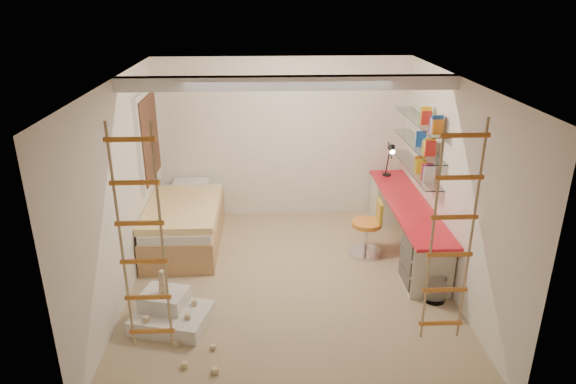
{
  "coord_description": "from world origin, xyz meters",
  "views": [
    {
      "loc": [
        -0.28,
        -5.73,
        3.53
      ],
      "look_at": [
        0.0,
        0.3,
        1.15
      ],
      "focal_mm": 32.0,
      "sensor_mm": 36.0,
      "label": 1
    }
  ],
  "objects_px": {
    "bed": "(185,222)",
    "desk": "(406,224)",
    "play_platform": "(170,313)",
    "swivel_chair": "(368,235)"
  },
  "relations": [
    {
      "from": "bed",
      "to": "desk",
      "type": "bearing_deg",
      "value": -6.49
    },
    {
      "from": "desk",
      "to": "play_platform",
      "type": "bearing_deg",
      "value": -151.96
    },
    {
      "from": "bed",
      "to": "swivel_chair",
      "type": "relative_size",
      "value": 2.44
    },
    {
      "from": "bed",
      "to": "play_platform",
      "type": "bearing_deg",
      "value": -87.29
    },
    {
      "from": "swivel_chair",
      "to": "play_platform",
      "type": "relative_size",
      "value": 0.88
    },
    {
      "from": "play_platform",
      "to": "bed",
      "type": "bearing_deg",
      "value": 92.71
    },
    {
      "from": "play_platform",
      "to": "swivel_chair",
      "type": "bearing_deg",
      "value": 31.16
    },
    {
      "from": "bed",
      "to": "play_platform",
      "type": "xyz_separation_m",
      "value": [
        0.1,
        -2.02,
        -0.19
      ]
    },
    {
      "from": "bed",
      "to": "play_platform",
      "type": "relative_size",
      "value": 2.14
    },
    {
      "from": "swivel_chair",
      "to": "bed",
      "type": "bearing_deg",
      "value": 169.58
    }
  ]
}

